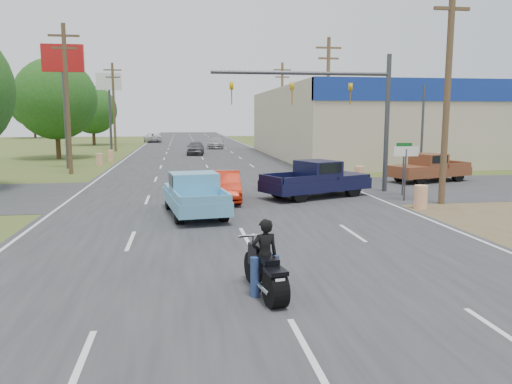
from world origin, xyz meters
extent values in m
plane|color=#425321|center=(0.00, 0.00, 0.00)|extent=(200.00, 200.00, 0.00)
cube|color=#2D2D30|center=(0.00, 40.00, 0.01)|extent=(15.00, 180.00, 0.02)
cube|color=#2D2D30|center=(0.00, 18.00, 0.01)|extent=(120.00, 10.00, 0.02)
cube|color=#B7A88C|center=(32.00, 40.00, 3.30)|extent=(50.00, 28.00, 6.60)
cylinder|color=#4C3823|center=(9.50, 13.00, 5.00)|extent=(0.28, 0.28, 10.00)
cube|color=#4C3823|center=(9.50, 13.00, 8.40)|extent=(1.60, 0.14, 0.14)
cylinder|color=#4C3823|center=(9.50, 31.00, 5.00)|extent=(0.28, 0.28, 10.00)
cube|color=#4C3823|center=(9.50, 31.00, 9.20)|extent=(2.00, 0.14, 0.14)
cube|color=#4C3823|center=(9.50, 31.00, 8.40)|extent=(1.60, 0.14, 0.14)
cylinder|color=#4C3823|center=(9.50, 49.00, 5.00)|extent=(0.28, 0.28, 10.00)
cube|color=#4C3823|center=(9.50, 49.00, 9.20)|extent=(2.00, 0.14, 0.14)
cube|color=#4C3823|center=(9.50, 49.00, 8.40)|extent=(1.60, 0.14, 0.14)
cylinder|color=#4C3823|center=(-9.50, 28.00, 5.00)|extent=(0.28, 0.28, 10.00)
cube|color=#4C3823|center=(-9.50, 28.00, 9.20)|extent=(2.00, 0.14, 0.14)
cube|color=#4C3823|center=(-9.50, 28.00, 8.40)|extent=(1.60, 0.14, 0.14)
cylinder|color=#4C3823|center=(-9.50, 52.00, 5.00)|extent=(0.28, 0.28, 10.00)
cube|color=#4C3823|center=(-9.50, 52.00, 9.20)|extent=(2.00, 0.14, 0.14)
cube|color=#4C3823|center=(-9.50, 52.00, 8.40)|extent=(1.60, 0.14, 0.14)
cylinder|color=#422D19|center=(-13.50, 42.00, 1.62)|extent=(0.44, 0.44, 3.24)
sphere|color=#1F4814|center=(-13.50, 42.00, 5.58)|extent=(7.56, 7.56, 7.56)
cylinder|color=#422D19|center=(-14.20, 66.00, 1.44)|extent=(0.44, 0.44, 2.88)
sphere|color=#1F4814|center=(-14.20, 66.00, 4.96)|extent=(6.72, 6.72, 6.72)
cylinder|color=#422D19|center=(30.00, 95.00, 1.71)|extent=(0.44, 0.44, 3.42)
sphere|color=#1F4814|center=(30.00, 95.00, 5.89)|extent=(7.98, 7.98, 7.98)
cylinder|color=#422D19|center=(-30.00, 95.00, 1.89)|extent=(0.44, 0.44, 3.78)
sphere|color=#1F4814|center=(-30.00, 95.00, 6.51)|extent=(8.82, 8.82, 8.82)
cylinder|color=orange|center=(8.00, 12.00, 0.50)|extent=(0.56, 0.56, 1.00)
cylinder|color=orange|center=(8.40, 20.50, 0.50)|extent=(0.56, 0.56, 1.00)
cylinder|color=orange|center=(-8.50, 34.00, 0.50)|extent=(0.56, 0.56, 1.00)
cylinder|color=orange|center=(-8.20, 38.00, 0.50)|extent=(0.56, 0.56, 1.00)
cylinder|color=#3F3F44|center=(-10.50, 32.00, 4.50)|extent=(0.30, 0.30, 9.00)
cube|color=#B21414|center=(-10.50, 32.00, 8.20)|extent=(3.00, 0.35, 2.00)
cylinder|color=#3F3F44|center=(-10.50, 56.00, 4.50)|extent=(0.30, 0.30, 9.00)
cube|color=white|center=(-10.50, 56.00, 8.20)|extent=(3.00, 0.35, 2.00)
cylinder|color=#3F3F44|center=(8.20, 14.00, 1.20)|extent=(0.08, 0.08, 2.40)
cube|color=white|center=(8.20, 14.00, 2.30)|extent=(1.20, 0.05, 0.45)
cylinder|color=#3F3F44|center=(8.80, 15.50, 1.20)|extent=(0.08, 0.08, 2.40)
cube|color=#0C591E|center=(8.80, 15.50, 2.50)|extent=(0.80, 0.04, 0.22)
cylinder|color=#3F3F44|center=(8.50, 17.00, 3.50)|extent=(0.24, 0.24, 7.00)
cylinder|color=#3F3F44|center=(4.00, 17.00, 6.00)|extent=(9.00, 0.18, 0.18)
imported|color=gold|center=(6.50, 17.00, 5.55)|extent=(0.18, 0.40, 1.10)
imported|color=gold|center=(3.50, 17.00, 5.55)|extent=(0.18, 0.40, 1.10)
imported|color=gold|center=(0.50, 17.00, 5.55)|extent=(0.18, 0.40, 1.10)
imported|color=#A31A07|center=(-0.06, 15.23, 0.68)|extent=(1.65, 4.21, 1.37)
cylinder|color=black|center=(-0.15, 1.96, 0.37)|extent=(0.48, 0.78, 0.73)
cylinder|color=black|center=(-0.42, 3.55, 0.37)|extent=(0.26, 0.75, 0.73)
cube|color=black|center=(-0.29, 2.78, 0.69)|extent=(0.47, 1.36, 0.33)
cube|color=black|center=(-0.34, 3.05, 0.91)|extent=(0.39, 0.65, 0.24)
cube|color=black|center=(-0.23, 2.45, 0.87)|extent=(0.43, 0.66, 0.11)
cylinder|color=white|center=(-0.39, 3.38, 1.17)|extent=(0.72, 0.18, 0.06)
cube|color=white|center=(-0.11, 1.72, 0.61)|extent=(0.20, 0.06, 0.13)
imported|color=black|center=(-0.26, 2.63, 0.80)|extent=(0.64, 0.48, 1.60)
cylinder|color=black|center=(-2.52, 13.38, 0.39)|extent=(0.40, 0.81, 0.78)
cylinder|color=black|center=(-0.89, 13.61, 0.39)|extent=(0.40, 0.81, 0.78)
cylinder|color=black|center=(-2.10, 10.37, 0.39)|extent=(0.40, 0.81, 0.78)
cylinder|color=black|center=(-0.48, 10.59, 0.39)|extent=(0.40, 0.81, 0.78)
cube|color=#63ADD4|center=(-1.50, 11.99, 0.60)|extent=(2.62, 5.29, 0.51)
cube|color=#63ADD4|center=(-1.71, 13.49, 0.93)|extent=(2.10, 2.16, 0.18)
cube|color=#63ADD4|center=(-1.51, 12.09, 1.27)|extent=(1.99, 1.75, 0.83)
cube|color=black|center=(-1.51, 12.09, 1.41)|extent=(1.98, 1.46, 0.44)
cube|color=#63ADD4|center=(-1.16, 9.53, 0.99)|extent=(1.79, 0.32, 0.29)
cylinder|color=black|center=(5.57, 17.06, 0.41)|extent=(0.88, 0.61, 0.82)
cylinder|color=black|center=(6.24, 15.47, 0.41)|extent=(0.88, 0.61, 0.82)
cylinder|color=black|center=(2.61, 15.81, 0.41)|extent=(0.88, 0.61, 0.82)
cylinder|color=black|center=(3.28, 14.22, 0.41)|extent=(0.88, 0.61, 0.82)
cube|color=black|center=(4.42, 15.64, 0.64)|extent=(5.73, 3.98, 0.54)
cube|color=black|center=(5.90, 16.27, 0.98)|extent=(2.64, 2.59, 0.19)
cube|color=black|center=(4.52, 15.68, 1.34)|extent=(2.22, 2.37, 0.87)
cube|color=black|center=(4.52, 15.68, 1.49)|extent=(1.94, 2.28, 0.46)
cube|color=black|center=(2.01, 14.62, 1.05)|extent=(0.81, 1.78, 0.31)
cylinder|color=black|center=(11.58, 19.20, 0.39)|extent=(0.84, 0.52, 0.79)
cylinder|color=black|center=(11.06, 20.77, 0.39)|extent=(0.84, 0.52, 0.79)
cylinder|color=black|center=(14.49, 20.16, 0.39)|extent=(0.84, 0.52, 0.79)
cylinder|color=black|center=(13.97, 21.72, 0.39)|extent=(0.84, 0.52, 0.79)
cube|color=brown|center=(12.77, 20.46, 0.61)|extent=(5.46, 3.46, 0.51)
cube|color=brown|center=(11.32, 19.99, 0.93)|extent=(2.42, 2.38, 0.18)
cube|color=brown|center=(12.68, 20.43, 1.28)|extent=(2.02, 2.19, 0.83)
cube|color=black|center=(12.68, 20.43, 1.42)|extent=(1.74, 2.14, 0.44)
cube|color=brown|center=(15.15, 21.24, 1.00)|extent=(0.64, 1.74, 0.29)
imported|color=#4E4E53|center=(-0.50, 45.06, 0.72)|extent=(2.02, 4.34, 1.44)
imported|color=#9E9EA2|center=(2.34, 55.85, 0.73)|extent=(2.52, 5.18, 1.45)
imported|color=silver|center=(-6.50, 73.87, 0.73)|extent=(3.23, 5.55, 1.45)
camera|label=1|loc=(-1.97, -7.55, 3.80)|focal=35.00mm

